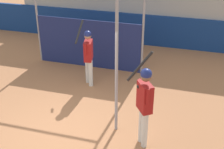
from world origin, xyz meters
TOP-DOWN VIEW (x-y plane):
  - ground_plane at (0.00, 0.00)m, footprint 60.00×60.00m
  - outfield_wall at (0.00, 6.13)m, footprint 24.00×0.12m
  - batting_cage at (-0.58, 3.17)m, footprint 3.67×3.19m
  - player_batter at (-0.17, 2.51)m, footprint 0.53×0.83m
  - player_waiting at (1.93, 0.21)m, footprint 0.67×0.61m

SIDE VIEW (x-z plane):
  - ground_plane at x=0.00m, z-range 0.00..0.00m
  - outfield_wall at x=0.00m, z-range 0.00..1.21m
  - player_batter at x=-0.17m, z-range 0.11..1.96m
  - player_waiting at x=1.93m, z-range 0.09..2.26m
  - batting_cage at x=-0.58m, z-range -0.28..2.95m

